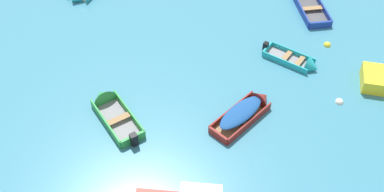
{
  "coord_description": "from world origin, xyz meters",
  "views": [
    {
      "loc": [
        2.17,
        1.36,
        18.19
      ],
      "look_at": [
        0.0,
        18.93,
        0.15
      ],
      "focal_mm": 43.56,
      "sensor_mm": 36.0,
      "label": 1
    }
  ],
  "objects": [
    {
      "name": "mooring_buoy_near_foreground",
      "position": [
        7.68,
        24.43,
        0.0
      ],
      "size": [
        0.45,
        0.45,
        0.45
      ],
      "primitive_type": "sphere",
      "color": "yellow",
      "rests_on": "ground_plane"
    },
    {
      "name": "rowboat_turquoise_back_row_center",
      "position": [
        5.97,
        22.37,
        0.18
      ],
      "size": [
        3.45,
        2.52,
        1.08
      ],
      "color": "gray",
      "rests_on": "ground_plane"
    },
    {
      "name": "rowboat_maroon_back_row_right",
      "position": [
        3.06,
        18.16,
        0.34
      ],
      "size": [
        3.38,
        3.94,
        1.19
      ],
      "color": "#99754C",
      "rests_on": "ground_plane"
    },
    {
      "name": "mooring_buoy_outer_edge",
      "position": [
        7.95,
        19.59,
        0.0
      ],
      "size": [
        0.44,
        0.44,
        0.44
      ],
      "primitive_type": "sphere",
      "color": "silver",
      "rests_on": "ground_plane"
    },
    {
      "name": "rowboat_green_outer_right",
      "position": [
        -4.2,
        17.48,
        0.23
      ],
      "size": [
        3.54,
        3.88,
        1.3
      ],
      "color": "gray",
      "rests_on": "ground_plane"
    }
  ]
}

